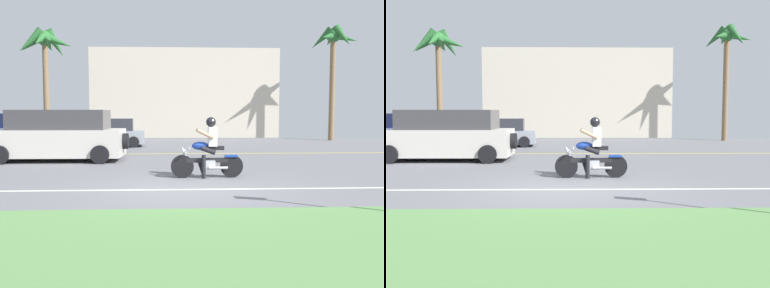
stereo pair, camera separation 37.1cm
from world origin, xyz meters
The scene contains 12 objects.
ground centered at (0.00, 3.00, -0.02)m, with size 56.00×30.00×0.04m, color slate.
grass_median centered at (0.00, -4.10, 0.03)m, with size 56.00×3.80×0.06m, color #5B8C4C.
lane_line_near centered at (0.00, -0.07, 0.00)m, with size 50.40×0.12×0.01m, color silver.
lane_line_far centered at (0.00, 8.16, 0.00)m, with size 50.40×0.12×0.01m, color yellow.
motorcyclist centered at (0.70, 1.65, 0.69)m, with size 1.96×0.64×1.64m.
suv_nearby centered at (-4.36, 5.82, 0.90)m, with size 4.91×2.25×1.85m.
parked_car_0 centered at (-9.79, 13.20, 0.79)m, with size 4.17×2.08×1.70m.
parked_car_1 centered at (-3.56, 12.18, 0.68)m, with size 4.00×2.23×1.44m.
palm_tree_0 centered at (-7.72, 15.74, 5.60)m, with size 3.50×3.48×6.75m.
palm_tree_1 centered at (9.77, 16.25, 5.79)m, with size 2.97×2.95×7.12m.
motorcyclist_distant centered at (-6.54, 8.82, 0.57)m, with size 1.33×1.05×1.35m.
building_far centered at (0.66, 21.00, 3.07)m, with size 12.97×4.00×6.14m, color beige.
Camera 2 is at (0.10, -9.45, 1.76)m, focal length 38.86 mm.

